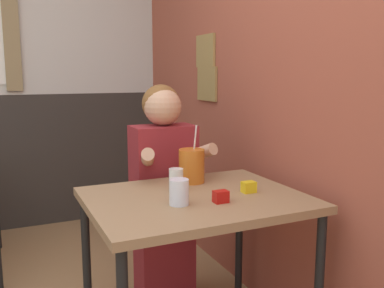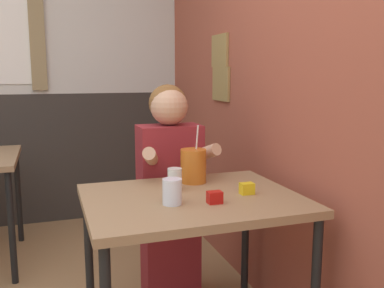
# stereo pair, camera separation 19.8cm
# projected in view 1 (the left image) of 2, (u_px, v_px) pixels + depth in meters

# --- Properties ---
(brick_wall_right) EXTENTS (0.08, 4.44, 2.70)m
(brick_wall_right) POSITION_uv_depth(u_px,v_px,m) (221.00, 60.00, 2.73)
(brick_wall_right) COLOR #9E4C38
(brick_wall_right) RESTS_ON ground_plane
(main_table) EXTENTS (0.93, 0.74, 0.74)m
(main_table) POSITION_uv_depth(u_px,v_px,m) (196.00, 212.00, 1.88)
(main_table) COLOR #93704C
(main_table) RESTS_ON ground_plane
(person_seated) EXTENTS (0.42, 0.41, 1.21)m
(person_seated) POSITION_uv_depth(u_px,v_px,m) (164.00, 189.00, 2.35)
(person_seated) COLOR maroon
(person_seated) RESTS_ON ground_plane
(cocktail_pitcher) EXTENTS (0.13, 0.13, 0.28)m
(cocktail_pitcher) POSITION_uv_depth(u_px,v_px,m) (192.00, 166.00, 2.09)
(cocktail_pitcher) COLOR #C6661E
(cocktail_pitcher) RESTS_ON main_table
(glass_near_pitcher) EXTENTS (0.08, 0.08, 0.11)m
(glass_near_pitcher) POSITION_uv_depth(u_px,v_px,m) (179.00, 192.00, 1.73)
(glass_near_pitcher) COLOR silver
(glass_near_pitcher) RESTS_ON main_table
(glass_center) EXTENTS (0.07, 0.07, 0.10)m
(glass_center) POSITION_uv_depth(u_px,v_px,m) (176.00, 180.00, 1.94)
(glass_center) COLOR silver
(glass_center) RESTS_ON main_table
(condiment_ketchup) EXTENTS (0.06, 0.04, 0.05)m
(condiment_ketchup) POSITION_uv_depth(u_px,v_px,m) (221.00, 197.00, 1.77)
(condiment_ketchup) COLOR #B7140F
(condiment_ketchup) RESTS_ON main_table
(condiment_mustard) EXTENTS (0.06, 0.04, 0.05)m
(condiment_mustard) POSITION_uv_depth(u_px,v_px,m) (249.00, 187.00, 1.92)
(condiment_mustard) COLOR yellow
(condiment_mustard) RESTS_ON main_table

